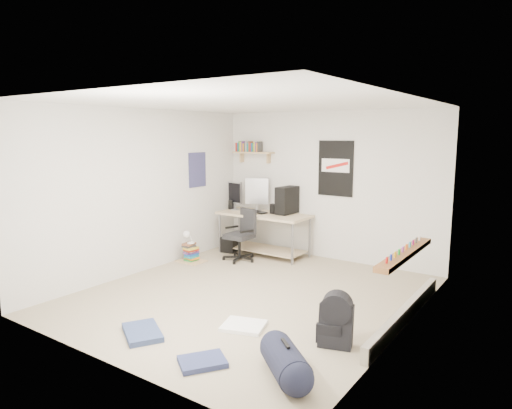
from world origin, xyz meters
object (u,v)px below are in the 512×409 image
Objects in this scene: desk at (264,234)px; office_chair at (239,232)px; backpack at (336,326)px; duffel_bag at (285,362)px; book_stack at (191,253)px.

office_chair reaches higher than desk.
backpack is 0.85m from duffel_bag.
duffel_bag is at bearing -28.82° from office_chair.
duffel_bag is (2.59, -2.80, -0.35)m from office_chair.
desk is 1.33m from book_stack.
office_chair reaches higher than book_stack.
backpack is 3.59m from book_stack.
desk is 4.05× the size of book_stack.
backpack is 1.10× the size of book_stack.
office_chair is at bearing 173.69° from duffel_bag.
duffel_bag is at bearing -112.93° from backpack.
backpack is (2.55, -2.50, -0.16)m from desk.
desk is 2.75× the size of duffel_bag.
desk reaches higher than duffel_bag.
desk is 1.88× the size of office_chair.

